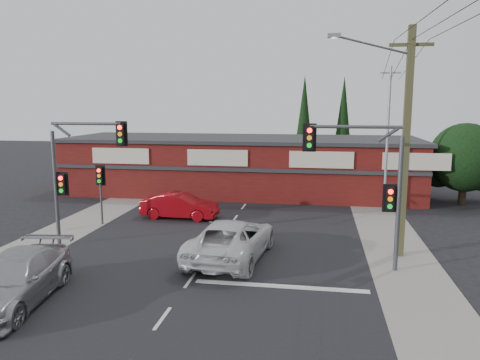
% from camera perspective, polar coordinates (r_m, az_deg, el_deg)
% --- Properties ---
extents(ground, '(120.00, 120.00, 0.00)m').
position_cam_1_polar(ground, '(19.91, -4.96, -10.59)').
color(ground, black).
rests_on(ground, ground).
extents(road_strip, '(14.00, 70.00, 0.01)m').
position_cam_1_polar(road_strip, '(24.55, -2.06, -6.68)').
color(road_strip, black).
rests_on(road_strip, ground).
extents(verge_left, '(3.00, 70.00, 0.02)m').
position_cam_1_polar(verge_left, '(27.48, -19.79, -5.48)').
color(verge_left, gray).
rests_on(verge_left, ground).
extents(verge_right, '(3.00, 70.00, 0.02)m').
position_cam_1_polar(verge_right, '(24.38, 18.09, -7.25)').
color(verge_right, gray).
rests_on(verge_right, ground).
extents(stop_line, '(6.50, 0.35, 0.01)m').
position_cam_1_polar(stop_line, '(17.98, 4.96, -12.78)').
color(stop_line, silver).
rests_on(stop_line, ground).
extents(white_suv, '(3.51, 6.52, 1.74)m').
position_cam_1_polar(white_suv, '(20.73, -1.04, -7.21)').
color(white_suv, silver).
rests_on(white_suv, ground).
extents(silver_suv, '(3.02, 6.02, 1.68)m').
position_cam_1_polar(silver_suv, '(18.00, -25.92, -10.89)').
color(silver_suv, '#A5A8AB').
rests_on(silver_suv, ground).
extents(red_sedan, '(4.63, 1.79, 1.50)m').
position_cam_1_polar(red_sedan, '(28.07, -7.34, -3.13)').
color(red_sedan, maroon).
rests_on(red_sedan, ground).
extents(lane_dashes, '(0.12, 31.41, 0.01)m').
position_cam_1_polar(lane_dashes, '(17.14, -7.60, -13.98)').
color(lane_dashes, silver).
rests_on(lane_dashes, ground).
extents(shop_building, '(27.30, 8.40, 4.22)m').
position_cam_1_polar(shop_building, '(35.87, 0.17, 1.90)').
color(shop_building, '#501110').
rests_on(shop_building, ground).
extents(tree_cluster, '(5.90, 5.10, 5.50)m').
position_cam_1_polar(tree_cluster, '(35.22, 25.81, 2.08)').
color(tree_cluster, '#2D2116').
rests_on(tree_cluster, ground).
extents(conifer_near, '(1.80, 1.80, 9.25)m').
position_cam_1_polar(conifer_near, '(42.16, 7.82, 7.48)').
color(conifer_near, '#2D2116').
rests_on(conifer_near, ground).
extents(conifer_far, '(1.80, 1.80, 9.25)m').
position_cam_1_polar(conifer_far, '(44.20, 12.47, 7.43)').
color(conifer_far, '#2D2116').
rests_on(conifer_far, ground).
extents(traffic_mast_left, '(3.77, 0.27, 5.97)m').
position_cam_1_polar(traffic_mast_left, '(23.18, -19.42, 1.75)').
color(traffic_mast_left, '#47494C').
rests_on(traffic_mast_left, ground).
extents(traffic_mast_right, '(3.96, 0.27, 5.97)m').
position_cam_1_polar(traffic_mast_right, '(19.45, 15.64, 0.63)').
color(traffic_mast_right, '#47494C').
rests_on(traffic_mast_right, ground).
extents(pedestal_signal, '(0.55, 0.27, 3.38)m').
position_cam_1_polar(pedestal_signal, '(27.26, -16.65, -0.28)').
color(pedestal_signal, '#47494C').
rests_on(pedestal_signal, ground).
extents(utility_pole, '(4.38, 0.59, 10.00)m').
position_cam_1_polar(utility_pole, '(21.46, 19.25, 5.14)').
color(utility_pole, brown).
rests_on(utility_pole, ground).
extents(steel_pole, '(1.20, 0.16, 9.00)m').
position_cam_1_polar(steel_pole, '(30.49, 17.53, 5.01)').
color(steel_pole, gray).
rests_on(steel_pole, ground).
extents(power_lines, '(2.01, 29.00, 1.22)m').
position_cam_1_polar(power_lines, '(16.25, 23.71, 16.60)').
color(power_lines, black).
rests_on(power_lines, ground).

